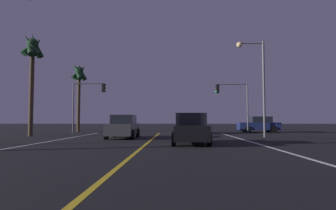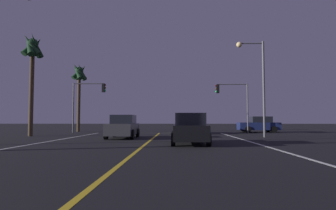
% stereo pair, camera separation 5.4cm
% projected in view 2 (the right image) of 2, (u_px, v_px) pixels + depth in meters
% --- Properties ---
extents(lane_edge_right, '(0.16, 34.64, 0.01)m').
position_uv_depth(lane_edge_right, '(293.00, 154.00, 10.81)').
color(lane_edge_right, silver).
rests_on(lane_edge_right, ground).
extents(lane_center_divider, '(0.16, 34.64, 0.01)m').
position_uv_depth(lane_center_divider, '(133.00, 154.00, 10.99)').
color(lane_center_divider, gold).
rests_on(lane_center_divider, ground).
extents(car_oncoming, '(2.02, 4.30, 1.70)m').
position_uv_depth(car_oncoming, '(123.00, 127.00, 20.46)').
color(car_oncoming, black).
rests_on(car_oncoming, ground).
extents(car_ahead_far, '(2.02, 4.30, 1.70)m').
position_uv_depth(car_ahead_far, '(186.00, 125.00, 27.40)').
color(car_ahead_far, black).
rests_on(car_ahead_far, ground).
extents(car_crossing_side, '(4.30, 2.02, 1.70)m').
position_uv_depth(car_crossing_side, '(259.00, 125.00, 30.18)').
color(car_crossing_side, black).
rests_on(car_crossing_side, ground).
extents(car_lead_same_lane, '(2.02, 4.30, 1.70)m').
position_uv_depth(car_lead_same_lane, '(190.00, 129.00, 15.52)').
color(car_lead_same_lane, black).
rests_on(car_lead_same_lane, ground).
extents(traffic_light_near_right, '(3.35, 0.36, 5.05)m').
position_uv_depth(traffic_light_near_right, '(232.00, 96.00, 28.77)').
color(traffic_light_near_right, '#4C4C51').
rests_on(traffic_light_near_right, ground).
extents(traffic_light_near_left, '(3.48, 0.36, 5.18)m').
position_uv_depth(traffic_light_near_left, '(89.00, 96.00, 29.19)').
color(traffic_light_near_left, '#4C4C51').
rests_on(traffic_light_near_left, ground).
extents(street_lamp_right_far, '(2.16, 0.44, 7.49)m').
position_uv_depth(street_lamp_right_far, '(257.00, 75.00, 21.79)').
color(street_lamp_right_far, '#4C4C51').
rests_on(street_lamp_right_far, ground).
extents(palm_tree_left_mid, '(2.00, 2.06, 8.60)m').
position_uv_depth(palm_tree_left_mid, '(32.00, 54.00, 23.25)').
color(palm_tree_left_mid, '#473826').
rests_on(palm_tree_left_mid, ground).
extents(palm_tree_left_far, '(2.08, 1.98, 7.82)m').
position_uv_depth(palm_tree_left_far, '(79.00, 77.00, 31.93)').
color(palm_tree_left_far, '#473826').
rests_on(palm_tree_left_far, ground).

